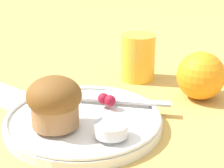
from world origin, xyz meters
name	(u,v)px	position (x,y,z in m)	size (l,w,h in m)	color
ground_plane	(96,120)	(0.00, 0.00, 0.00)	(3.00, 3.00, 0.00)	tan
plate	(86,121)	(0.00, -0.03, 0.01)	(0.23, 0.23, 0.02)	white
muffin	(54,102)	(-0.01, -0.08, 0.06)	(0.08, 0.08, 0.07)	#9E7047
cream_ramekin	(111,128)	(0.07, -0.05, 0.03)	(0.05, 0.05, 0.02)	silver
berry_pair	(106,99)	(0.00, 0.02, 0.03)	(0.03, 0.02, 0.02)	maroon
butter_knife	(109,99)	(0.00, 0.03, 0.02)	(0.18, 0.10, 0.00)	#B7B7BC
orange_fruit	(201,76)	(0.09, 0.17, 0.04)	(0.08, 0.08, 0.08)	orange
juice_glass	(138,57)	(-0.05, 0.18, 0.04)	(0.07, 0.07, 0.09)	gold
folded_napkin	(4,95)	(-0.18, -0.03, 0.00)	(0.12, 0.07, 0.01)	beige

